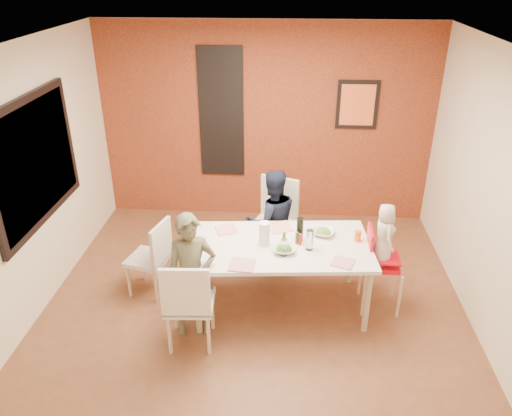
# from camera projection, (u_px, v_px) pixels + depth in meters

# --- Properties ---
(ground) EXTENTS (4.50, 4.50, 0.00)m
(ground) POSITION_uv_depth(u_px,v_px,m) (254.00, 307.00, 5.38)
(ground) COLOR brown
(ground) RESTS_ON ground
(ceiling) EXTENTS (4.50, 4.50, 0.02)m
(ceiling) POSITION_uv_depth(u_px,v_px,m) (254.00, 48.00, 4.16)
(ceiling) COLOR silver
(ceiling) RESTS_ON wall_back
(wall_back) EXTENTS (4.50, 0.02, 2.70)m
(wall_back) POSITION_uv_depth(u_px,v_px,m) (266.00, 124.00, 6.77)
(wall_back) COLOR #EDE2C4
(wall_back) RESTS_ON ground
(wall_front) EXTENTS (4.50, 0.02, 2.70)m
(wall_front) POSITION_uv_depth(u_px,v_px,m) (224.00, 365.00, 2.76)
(wall_front) COLOR #EDE2C4
(wall_front) RESTS_ON ground
(wall_left) EXTENTS (0.02, 4.50, 2.70)m
(wall_left) POSITION_uv_depth(u_px,v_px,m) (26.00, 187.00, 4.91)
(wall_left) COLOR #EDE2C4
(wall_left) RESTS_ON ground
(wall_right) EXTENTS (0.02, 4.50, 2.70)m
(wall_right) POSITION_uv_depth(u_px,v_px,m) (495.00, 201.00, 4.63)
(wall_right) COLOR #EDE2C4
(wall_right) RESTS_ON ground
(brick_accent_wall) EXTENTS (4.50, 0.02, 2.70)m
(brick_accent_wall) POSITION_uv_depth(u_px,v_px,m) (266.00, 125.00, 6.76)
(brick_accent_wall) COLOR maroon
(brick_accent_wall) RESTS_ON ground
(picture_window_frame) EXTENTS (0.05, 1.70, 1.30)m
(picture_window_frame) POSITION_uv_depth(u_px,v_px,m) (35.00, 161.00, 4.99)
(picture_window_frame) COLOR black
(picture_window_frame) RESTS_ON wall_left
(picture_window_pane) EXTENTS (0.02, 1.55, 1.15)m
(picture_window_pane) POSITION_uv_depth(u_px,v_px,m) (36.00, 161.00, 4.99)
(picture_window_pane) COLOR black
(picture_window_pane) RESTS_ON wall_left
(glassblock_strip) EXTENTS (0.55, 0.03, 1.70)m
(glassblock_strip) POSITION_uv_depth(u_px,v_px,m) (221.00, 113.00, 6.71)
(glassblock_strip) COLOR silver
(glassblock_strip) RESTS_ON wall_back
(glassblock_surround) EXTENTS (0.60, 0.03, 1.76)m
(glassblock_surround) POSITION_uv_depth(u_px,v_px,m) (221.00, 113.00, 6.71)
(glassblock_surround) COLOR black
(glassblock_surround) RESTS_ON wall_back
(art_print_frame) EXTENTS (0.54, 0.03, 0.64)m
(art_print_frame) POSITION_uv_depth(u_px,v_px,m) (357.00, 105.00, 6.53)
(art_print_frame) COLOR black
(art_print_frame) RESTS_ON wall_back
(art_print_canvas) EXTENTS (0.44, 0.01, 0.54)m
(art_print_canvas) POSITION_uv_depth(u_px,v_px,m) (357.00, 105.00, 6.52)
(art_print_canvas) COLOR orange
(art_print_canvas) RESTS_ON wall_back
(dining_table) EXTENTS (1.90, 1.16, 0.76)m
(dining_table) POSITION_uv_depth(u_px,v_px,m) (281.00, 250.00, 5.11)
(dining_table) COLOR white
(dining_table) RESTS_ON ground
(chair_near) EXTENTS (0.47, 0.47, 0.97)m
(chair_near) POSITION_uv_depth(u_px,v_px,m) (188.00, 301.00, 4.60)
(chair_near) COLOR white
(chair_near) RESTS_ON ground
(chair_far) EXTENTS (0.62, 0.62, 1.04)m
(chair_far) POSITION_uv_depth(u_px,v_px,m) (276.00, 216.00, 6.02)
(chair_far) COLOR beige
(chair_far) RESTS_ON ground
(chair_left) EXTENTS (0.50, 0.50, 0.88)m
(chair_left) POSITION_uv_depth(u_px,v_px,m) (154.00, 254.00, 5.41)
(chair_left) COLOR silver
(chair_left) RESTS_ON ground
(high_chair) EXTENTS (0.40, 0.40, 0.94)m
(high_chair) POSITION_uv_depth(u_px,v_px,m) (378.00, 261.00, 5.16)
(high_chair) COLOR red
(high_chair) RESTS_ON ground
(child_near) EXTENTS (0.54, 0.42, 1.30)m
(child_near) POSITION_uv_depth(u_px,v_px,m) (192.00, 276.00, 4.77)
(child_near) COLOR brown
(child_near) RESTS_ON ground
(child_far) EXTENTS (0.74, 0.65, 1.28)m
(child_far) POSITION_uv_depth(u_px,v_px,m) (272.00, 221.00, 5.78)
(child_far) COLOR black
(child_far) RESTS_ON ground
(toddler) EXTENTS (0.27, 0.36, 0.66)m
(toddler) POSITION_uv_depth(u_px,v_px,m) (384.00, 234.00, 5.02)
(toddler) COLOR beige
(toddler) RESTS_ON high_chair
(plate_near_left) EXTENTS (0.26, 0.26, 0.01)m
(plate_near_left) POSITION_uv_depth(u_px,v_px,m) (242.00, 265.00, 4.73)
(plate_near_left) COLOR silver
(plate_near_left) RESTS_ON dining_table
(plate_far_mid) EXTENTS (0.31, 0.31, 0.01)m
(plate_far_mid) POSITION_uv_depth(u_px,v_px,m) (280.00, 227.00, 5.39)
(plate_far_mid) COLOR white
(plate_far_mid) RESTS_ON dining_table
(plate_near_right) EXTENTS (0.26, 0.26, 0.01)m
(plate_near_right) POSITION_uv_depth(u_px,v_px,m) (343.00, 262.00, 4.77)
(plate_near_right) COLOR white
(plate_near_right) RESTS_ON dining_table
(plate_far_left) EXTENTS (0.28, 0.28, 0.01)m
(plate_far_left) POSITION_uv_depth(u_px,v_px,m) (227.00, 230.00, 5.34)
(plate_far_left) COLOR white
(plate_far_left) RESTS_ON dining_table
(salad_bowl_a) EXTENTS (0.24, 0.24, 0.06)m
(salad_bowl_a) POSITION_uv_depth(u_px,v_px,m) (284.00, 249.00, 4.94)
(salad_bowl_a) COLOR white
(salad_bowl_a) RESTS_ON dining_table
(salad_bowl_b) EXTENTS (0.28, 0.28, 0.06)m
(salad_bowl_b) POSITION_uv_depth(u_px,v_px,m) (323.00, 232.00, 5.24)
(salad_bowl_b) COLOR white
(salad_bowl_b) RESTS_ON dining_table
(wine_bottle) EXTENTS (0.07, 0.07, 0.26)m
(wine_bottle) POSITION_uv_depth(u_px,v_px,m) (300.00, 230.00, 5.09)
(wine_bottle) COLOR black
(wine_bottle) RESTS_ON dining_table
(wine_glass_a) EXTENTS (0.06, 0.06, 0.18)m
(wine_glass_a) POSITION_uv_depth(u_px,v_px,m) (284.00, 247.00, 4.85)
(wine_glass_a) COLOR white
(wine_glass_a) RESTS_ON dining_table
(wine_glass_b) EXTENTS (0.08, 0.08, 0.22)m
(wine_glass_b) POSITION_uv_depth(u_px,v_px,m) (310.00, 240.00, 4.94)
(wine_glass_b) COLOR white
(wine_glass_b) RESTS_ON dining_table
(paper_towel_roll) EXTENTS (0.11, 0.11, 0.25)m
(paper_towel_roll) POSITION_uv_depth(u_px,v_px,m) (264.00, 234.00, 5.02)
(paper_towel_roll) COLOR white
(paper_towel_roll) RESTS_ON dining_table
(condiment_red) EXTENTS (0.03, 0.03, 0.13)m
(condiment_red) POSITION_uv_depth(u_px,v_px,m) (300.00, 239.00, 5.04)
(condiment_red) COLOR red
(condiment_red) RESTS_ON dining_table
(condiment_green) EXTENTS (0.03, 0.03, 0.13)m
(condiment_green) POSITION_uv_depth(u_px,v_px,m) (297.00, 238.00, 5.06)
(condiment_green) COLOR #286923
(condiment_green) RESTS_ON dining_table
(condiment_brown) EXTENTS (0.03, 0.03, 0.12)m
(condiment_brown) POSITION_uv_depth(u_px,v_px,m) (284.00, 238.00, 5.07)
(condiment_brown) COLOR brown
(condiment_brown) RESTS_ON dining_table
(sippy_cup) EXTENTS (0.07, 0.07, 0.11)m
(sippy_cup) POSITION_uv_depth(u_px,v_px,m) (358.00, 236.00, 5.12)
(sippy_cup) COLOR orange
(sippy_cup) RESTS_ON dining_table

